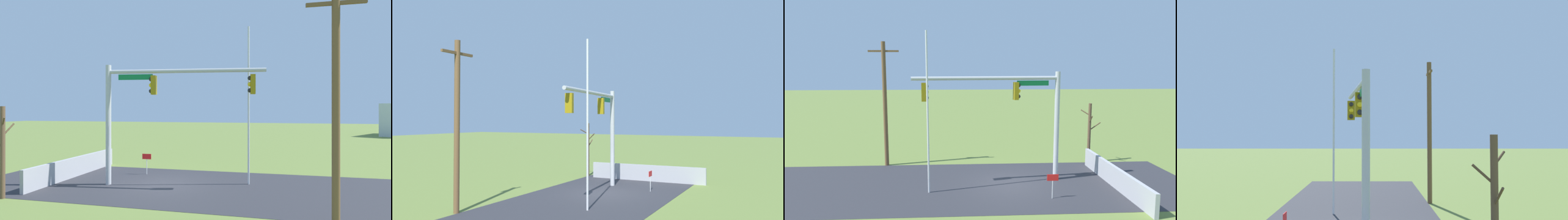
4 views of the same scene
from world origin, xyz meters
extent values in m
plane|color=olive|center=(0.00, 0.00, 0.00)|extent=(160.00, 160.00, 0.00)
cube|color=#2D2D33|center=(-4.00, 0.00, 0.01)|extent=(28.00, 8.00, 0.01)
cube|color=#B7B5AD|center=(3.69, 0.67, 0.00)|extent=(6.00, 6.00, 0.01)
cube|color=#A8A8AD|center=(5.52, -0.70, 0.56)|extent=(0.20, 8.14, 1.11)
cylinder|color=#B2B5BA|center=(2.69, 0.67, 3.07)|extent=(0.28, 0.28, 6.15)
cylinder|color=#B2B5BA|center=(-1.27, 0.19, 5.80)|extent=(7.95, 1.15, 0.20)
cube|color=#0F7238|center=(1.26, 0.50, 5.52)|extent=(1.79, 0.24, 0.28)
cube|color=#937A0F|center=(0.31, 0.38, 5.10)|extent=(0.28, 0.39, 0.96)
sphere|color=black|center=(0.46, 0.40, 5.40)|extent=(0.22, 0.22, 0.22)
sphere|color=yellow|center=(0.46, 0.40, 5.10)|extent=(0.22, 0.22, 0.22)
sphere|color=black|center=(0.46, 0.40, 4.80)|extent=(0.22, 0.22, 0.22)
cube|color=#937A0F|center=(-4.60, -0.20, 5.10)|extent=(0.28, 0.39, 0.96)
sphere|color=black|center=(-4.45, -0.19, 5.40)|extent=(0.22, 0.22, 0.22)
sphere|color=yellow|center=(-4.45, -0.19, 5.10)|extent=(0.22, 0.22, 0.22)
sphere|color=black|center=(-4.45, -0.19, 4.80)|extent=(0.22, 0.22, 0.22)
cylinder|color=silver|center=(-4.34, -1.04, 4.08)|extent=(0.10, 0.10, 8.16)
cylinder|color=brown|center=(-7.54, 4.10, 3.99)|extent=(0.26, 0.26, 7.99)
cube|color=brown|center=(-7.54, 4.10, 7.39)|extent=(1.90, 0.12, 0.12)
cylinder|color=brown|center=(5.88, 4.03, 2.00)|extent=(0.20, 0.20, 4.00)
cylinder|color=brown|center=(6.25, 4.03, 2.46)|extent=(0.78, 0.07, 0.57)
cylinder|color=brown|center=(5.64, 4.23, 3.37)|extent=(0.54, 0.47, 0.39)
cylinder|color=brown|center=(5.85, 3.75, 2.97)|extent=(0.12, 0.61, 0.55)
cylinder|color=silver|center=(1.75, -2.19, 0.45)|extent=(0.04, 0.04, 0.90)
cube|color=red|center=(1.75, -2.19, 1.06)|extent=(0.56, 0.02, 0.32)
camera|label=1|loc=(-5.40, 15.23, 3.83)|focal=28.64mm
camera|label=2|loc=(-21.42, -9.62, 4.36)|focal=36.95mm
camera|label=3|loc=(-2.68, -18.10, 6.39)|focal=31.56mm
camera|label=4|loc=(17.15, 0.92, 4.12)|focal=39.99mm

